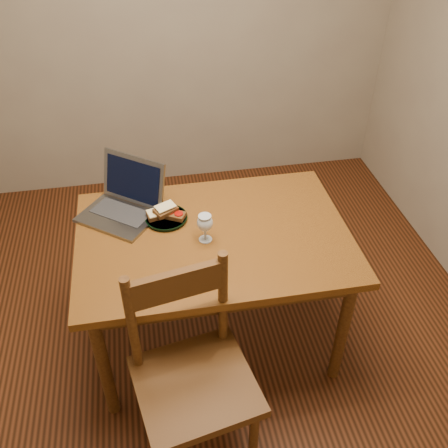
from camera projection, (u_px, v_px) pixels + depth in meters
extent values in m
cube|color=black|center=(207.00, 326.00, 2.90)|extent=(3.20, 3.20, 0.02)
cube|color=gray|center=(166.00, 11.00, 3.32)|extent=(3.20, 0.02, 2.60)
cube|color=#4E250D|center=(213.00, 237.00, 2.39)|extent=(1.30, 0.90, 0.04)
cylinder|color=#371E0B|center=(104.00, 366.00, 2.26)|extent=(0.06, 0.06, 0.70)
cylinder|color=#371E0B|center=(343.00, 331.00, 2.42)|extent=(0.06, 0.06, 0.70)
cylinder|color=#371E0B|center=(105.00, 257.00, 2.83)|extent=(0.06, 0.06, 0.70)
cylinder|color=#371E0B|center=(298.00, 234.00, 2.99)|extent=(0.06, 0.06, 0.70)
cube|color=#371E0B|center=(195.00, 386.00, 2.03)|extent=(0.55, 0.53, 0.04)
cube|color=#371E0B|center=(176.00, 285.00, 1.90)|extent=(0.38, 0.10, 0.13)
cylinder|color=black|center=(166.00, 218.00, 2.46)|extent=(0.21, 0.21, 0.02)
cube|color=slate|center=(117.00, 217.00, 2.47)|extent=(0.43, 0.41, 0.02)
cube|color=slate|center=(133.00, 179.00, 2.50)|extent=(0.33, 0.28, 0.24)
cube|color=black|center=(133.00, 179.00, 2.50)|extent=(0.28, 0.23, 0.20)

